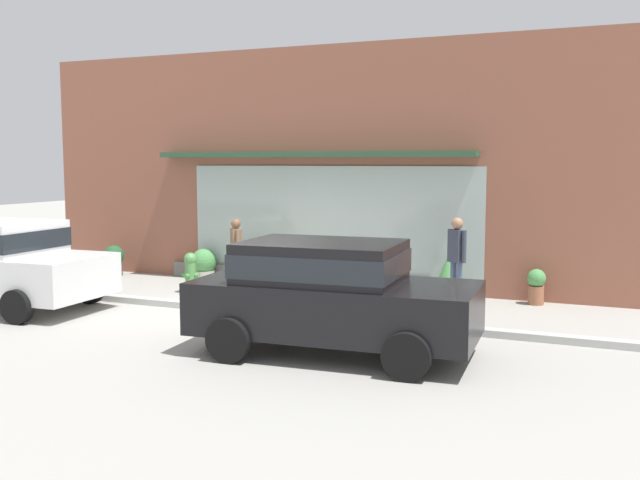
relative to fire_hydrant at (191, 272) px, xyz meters
name	(u,v)px	position (x,y,z in m)	size (l,w,h in m)	color
ground_plane	(247,311)	(1.98, -1.16, -0.44)	(60.00, 60.00, 0.00)	#9E9B93
curb_strip	(242,310)	(1.98, -1.36, -0.38)	(14.00, 0.24, 0.12)	#B2B2AD
storefront	(315,170)	(1.99, 2.03, 2.14)	(14.00, 0.81, 5.28)	#935642
fire_hydrant	(191,272)	(0.00, 0.00, 0.00)	(0.41, 0.38, 0.86)	#4C8C47
pedestrian_with_handbag	(236,250)	(0.78, 0.58, 0.45)	(0.46, 0.54, 1.56)	#8E333D
pedestrian_passerby	(457,254)	(5.45, 0.88, 0.57)	(0.41, 0.36, 1.70)	#475675
parked_car_black	(330,291)	(4.54, -3.33, 0.48)	(4.14, 2.18, 1.63)	black
potted_plant_low_front	(448,277)	(5.11, 1.62, -0.03)	(0.49, 0.49, 0.87)	#4C4C51
potted_plant_by_entrance	(536,285)	(6.87, 1.57, -0.06)	(0.36, 0.36, 0.70)	#9E6042
potted_plant_doorstep	(342,269)	(2.81, 1.60, 0.02)	(0.47, 0.47, 0.97)	#33473D
potted_plant_window_right	(114,259)	(-3.01, 1.25, -0.04)	(0.49, 0.49, 0.74)	#4C4C51
potted_plant_window_left	(204,264)	(-0.65, 1.55, -0.07)	(0.60, 0.60, 0.73)	#B7B2A3
potted_plant_trailing_edge	(249,261)	(0.54, 1.58, 0.07)	(0.52, 0.52, 0.87)	#B7B2A3
potted_plant_near_hydrant	(283,274)	(1.52, 1.35, -0.13)	(0.39, 0.39, 0.60)	#33473D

